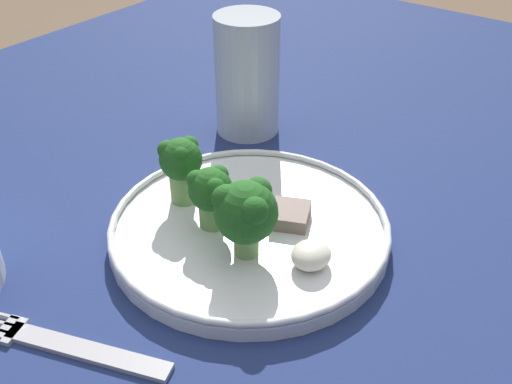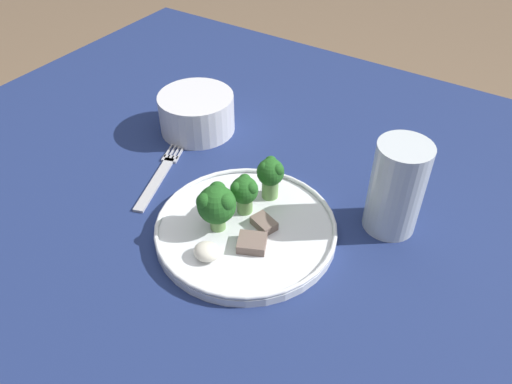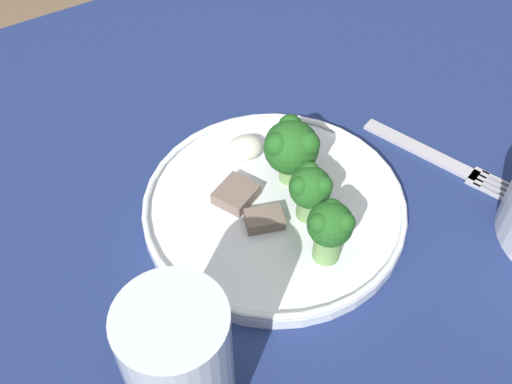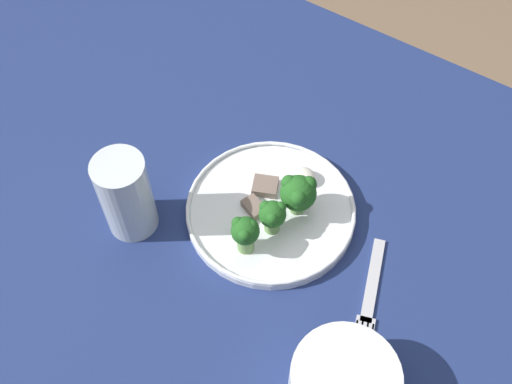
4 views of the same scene
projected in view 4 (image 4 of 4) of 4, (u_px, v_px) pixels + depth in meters
table at (226, 266)px, 0.91m from camera, size 1.31×0.98×0.77m
dinner_plate at (271, 210)px, 0.84m from camera, size 0.24×0.24×0.02m
fork at (370, 295)px, 0.77m from camera, size 0.07×0.17×0.00m
cream_bowl at (343, 384)px, 0.68m from camera, size 0.12×0.12×0.06m
drinking_glass at (127, 198)px, 0.79m from camera, size 0.07×0.07×0.13m
broccoli_floret_near_rim_left at (245, 232)px, 0.77m from camera, size 0.04×0.04×0.06m
broccoli_floret_center_left at (298, 193)px, 0.80m from camera, size 0.05×0.05×0.06m
broccoli_floret_back_left at (272, 215)px, 0.79m from camera, size 0.04×0.04×0.05m
meat_slice_front_slice at (254, 207)px, 0.83m from camera, size 0.04×0.03×0.01m
meat_slice_middle_slice at (265, 186)px, 0.85m from camera, size 0.04×0.04×0.01m
sauce_dollop at (304, 176)px, 0.85m from camera, size 0.03×0.03×0.02m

